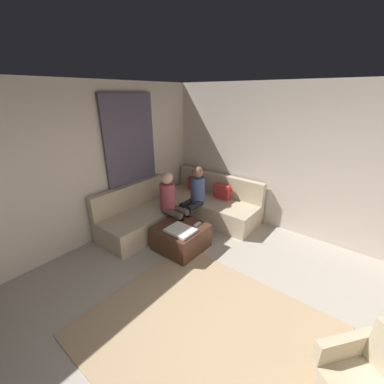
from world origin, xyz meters
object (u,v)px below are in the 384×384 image
object	(u,v)px
coffee_mug	(178,216)
person_on_couch_back	(195,194)
sectional_couch	(182,209)
person_on_couch_side	(171,201)
ottoman	(181,237)
game_remote	(197,224)

from	to	relation	value
coffee_mug	person_on_couch_back	world-z (taller)	person_on_couch_back
sectional_couch	person_on_couch_side	world-z (taller)	person_on_couch_side
ottoman	person_on_couch_back	xyz separation A→B (m)	(-0.33, 0.79, 0.45)
sectional_couch	ottoman	size ratio (longest dim) A/B	3.36
person_on_couch_back	coffee_mug	bearing A→B (deg)	99.81
sectional_couch	person_on_couch_side	size ratio (longest dim) A/B	2.12
ottoman	person_on_couch_back	size ratio (longest dim) A/B	0.63
ottoman	sectional_couch	bearing A→B (deg)	129.11
person_on_couch_back	person_on_couch_side	distance (m)	0.54
sectional_couch	ottoman	bearing A→B (deg)	-50.89
game_remote	person_on_couch_side	bearing A→B (deg)	175.76
coffee_mug	person_on_couch_back	size ratio (longest dim) A/B	0.08
person_on_couch_back	sectional_couch	bearing A→B (deg)	11.39
coffee_mug	game_remote	bearing A→B (deg)	5.71
person_on_couch_back	game_remote	bearing A→B (deg)	131.49
sectional_couch	game_remote	size ratio (longest dim) A/B	17.00
game_remote	coffee_mug	bearing A→B (deg)	-174.29
sectional_couch	coffee_mug	distance (m)	0.70
coffee_mug	game_remote	world-z (taller)	coffee_mug
ottoman	coffee_mug	distance (m)	0.38
sectional_couch	ottoman	distance (m)	0.95
person_on_couch_side	coffee_mug	bearing A→B (deg)	69.44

